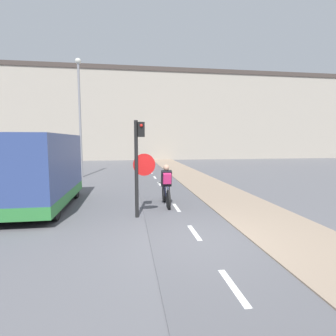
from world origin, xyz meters
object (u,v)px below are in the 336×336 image
at_px(cyclist_near, 166,186).
at_px(traffic_light_pole, 139,158).
at_px(street_lamp_far, 80,106).
at_px(van, 36,172).

bearing_deg(cyclist_near, traffic_light_pole, -128.39).
xyz_separation_m(traffic_light_pole, cyclist_near, (1.00, 1.27, -1.12)).
distance_m(traffic_light_pole, cyclist_near, 1.96).
distance_m(street_lamp_far, cyclist_near, 9.91).
height_order(street_lamp_far, cyclist_near, street_lamp_far).
relative_size(traffic_light_pole, van, 0.63).
relative_size(street_lamp_far, van, 1.57).
distance_m(traffic_light_pole, street_lamp_far, 10.28).
relative_size(cyclist_near, van, 0.38).
bearing_deg(van, traffic_light_pole, -24.39).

